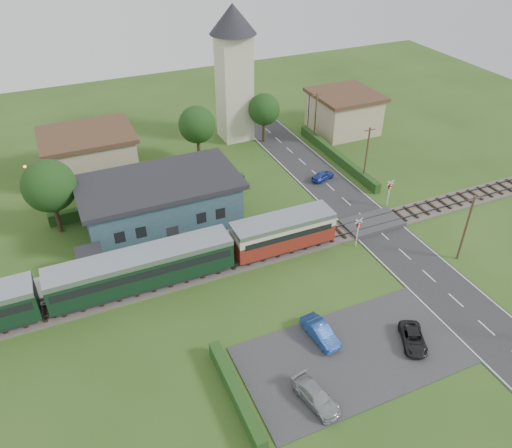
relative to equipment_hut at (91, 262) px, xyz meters
name	(u,v)px	position (x,y,z in m)	size (l,w,h in m)	color
ground	(296,260)	(18.00, -5.20, -1.75)	(120.00, 120.00, 0.00)	#2D4C19
railway_track	(287,247)	(18.00, -3.20, -1.64)	(76.00, 3.20, 0.49)	#4C443D
road	(383,235)	(28.00, -5.20, -1.72)	(6.00, 70.00, 0.05)	#28282B
car_park	(352,355)	(16.50, -17.20, -1.71)	(17.00, 9.00, 0.08)	#333335
crossing_deck	(372,223)	(28.00, -3.20, -1.52)	(6.20, 3.40, 0.45)	#333335
platform	(179,253)	(8.00, 0.00, -1.52)	(30.00, 3.00, 0.45)	gray
equipment_hut	(91,262)	(0.00, 0.00, 0.00)	(2.30, 2.30, 2.55)	beige
station_building	(161,202)	(8.00, 5.79, 0.95)	(16.00, 9.00, 5.30)	#294A58
train	(105,278)	(0.72, -3.20, 0.43)	(43.20, 2.90, 3.40)	#232328
church_tower	(234,64)	(23.00, 22.80, 8.48)	(6.00, 6.00, 17.60)	beige
house_west	(90,154)	(3.00, 19.80, 1.04)	(10.80, 8.80, 5.50)	tan
house_east	(344,111)	(38.00, 18.80, 1.05)	(8.80, 8.80, 5.50)	tan
hedge_carpark	(236,393)	(7.00, -17.20, -1.15)	(0.80, 9.00, 1.20)	#193814
hedge_roadside	(337,157)	(32.20, 10.80, -1.15)	(0.80, 18.00, 1.20)	#193814
hedge_station	(152,198)	(8.00, 10.30, -1.10)	(22.00, 0.80, 1.30)	#193814
tree_a	(49,186)	(-2.00, 8.80, 3.63)	(5.20, 5.20, 8.00)	#332316
tree_b	(197,125)	(16.00, 17.80, 3.27)	(4.60, 4.60, 7.34)	#332316
tree_c	(264,109)	(26.00, 19.80, 2.91)	(4.20, 4.20, 6.78)	#332316
utility_pole_b	(466,227)	(32.20, -11.20, 1.88)	(1.40, 0.22, 7.00)	#473321
utility_pole_c	(366,155)	(32.20, 4.80, 1.88)	(1.40, 0.22, 7.00)	#473321
utility_pole_d	(315,117)	(32.20, 16.80, 1.88)	(1.40, 0.22, 7.00)	#473321
crossing_signal_near	(358,228)	(24.40, -5.61, 0.39)	(0.84, 0.28, 3.28)	silver
crossing_signal_far	(390,190)	(31.60, -0.81, 0.39)	(0.84, 0.28, 3.28)	silver
streetlamp_west	(30,183)	(-4.00, 14.80, 1.29)	(0.30, 0.30, 5.15)	#3F3F47
streetlamp_east	(309,107)	(34.00, 21.80, 1.29)	(0.30, 0.30, 5.15)	#3F3F47
car_on_road	(323,176)	(28.04, 7.20, -1.17)	(1.24, 3.09, 1.05)	#233DA2
car_park_blue	(320,332)	(15.11, -14.70, -1.03)	(1.36, 3.89, 1.28)	#214998
car_park_silver	(316,396)	(11.91, -19.70, -1.09)	(1.63, 4.01, 1.16)	#9CA0A4
car_park_dark	(413,339)	(21.43, -18.11, -1.16)	(1.69, 3.67, 1.02)	black
pedestrian_near	(239,228)	(14.36, 0.24, -0.45)	(0.61, 0.40, 1.68)	gray
pedestrian_far	(119,259)	(2.43, 0.16, -0.54)	(0.74, 0.57, 1.51)	gray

